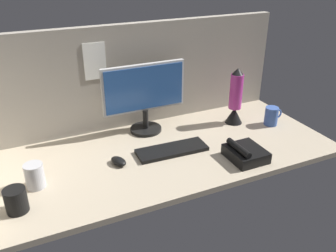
{
  "coord_description": "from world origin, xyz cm",
  "views": [
    {
      "loc": [
        -64.83,
        -149.38,
        94.91
      ],
      "look_at": [
        0.35,
        0.0,
        14.0
      ],
      "focal_mm": 38.33,
      "sensor_mm": 36.0,
      "label": 1
    }
  ],
  "objects_px": {
    "mug_black_travel": "(16,200)",
    "desk_phone": "(245,153)",
    "monitor": "(144,94)",
    "mug_ceramic_blue": "(272,116)",
    "mouse": "(119,161)",
    "keyboard": "(172,150)",
    "mug_steel": "(35,176)",
    "lava_lamp": "(235,100)"
  },
  "relations": [
    {
      "from": "mouse",
      "to": "mug_black_travel",
      "type": "distance_m",
      "value": 0.5
    },
    {
      "from": "mouse",
      "to": "mug_black_travel",
      "type": "bearing_deg",
      "value": 179.72
    },
    {
      "from": "monitor",
      "to": "mug_black_travel",
      "type": "height_order",
      "value": "monitor"
    },
    {
      "from": "mug_black_travel",
      "to": "desk_phone",
      "type": "xyz_separation_m",
      "value": [
        1.07,
        -0.05,
        -0.02
      ]
    },
    {
      "from": "monitor",
      "to": "desk_phone",
      "type": "bearing_deg",
      "value": -56.33
    },
    {
      "from": "mug_steel",
      "to": "mug_ceramic_blue",
      "type": "bearing_deg",
      "value": 2.94
    },
    {
      "from": "mug_ceramic_blue",
      "to": "mug_black_travel",
      "type": "bearing_deg",
      "value": -171.69
    },
    {
      "from": "monitor",
      "to": "keyboard",
      "type": "height_order",
      "value": "monitor"
    },
    {
      "from": "desk_phone",
      "to": "mouse",
      "type": "bearing_deg",
      "value": 160.0
    },
    {
      "from": "mug_steel",
      "to": "mug_ceramic_blue",
      "type": "distance_m",
      "value": 1.36
    },
    {
      "from": "mug_ceramic_blue",
      "to": "lava_lamp",
      "type": "height_order",
      "value": "lava_lamp"
    },
    {
      "from": "monitor",
      "to": "desk_phone",
      "type": "distance_m",
      "value": 0.64
    },
    {
      "from": "keyboard",
      "to": "mug_steel",
      "type": "height_order",
      "value": "mug_steel"
    },
    {
      "from": "mouse",
      "to": "desk_phone",
      "type": "relative_size",
      "value": 0.5
    },
    {
      "from": "mouse",
      "to": "mug_steel",
      "type": "bearing_deg",
      "value": 164.09
    },
    {
      "from": "mug_steel",
      "to": "mug_black_travel",
      "type": "bearing_deg",
      "value": -121.74
    },
    {
      "from": "mouse",
      "to": "mug_ceramic_blue",
      "type": "bearing_deg",
      "value": -16.72
    },
    {
      "from": "keyboard",
      "to": "mouse",
      "type": "xyz_separation_m",
      "value": [
        -0.29,
        -0.0,
        0.01
      ]
    },
    {
      "from": "mug_steel",
      "to": "mug_black_travel",
      "type": "height_order",
      "value": "mug_steel"
    },
    {
      "from": "mug_black_travel",
      "to": "desk_phone",
      "type": "distance_m",
      "value": 1.07
    },
    {
      "from": "mug_steel",
      "to": "lava_lamp",
      "type": "height_order",
      "value": "lava_lamp"
    },
    {
      "from": "keyboard",
      "to": "mouse",
      "type": "relative_size",
      "value": 3.85
    },
    {
      "from": "keyboard",
      "to": "lava_lamp",
      "type": "height_order",
      "value": "lava_lamp"
    },
    {
      "from": "mug_black_travel",
      "to": "keyboard",
      "type": "bearing_deg",
      "value": 12.26
    },
    {
      "from": "mouse",
      "to": "lava_lamp",
      "type": "relative_size",
      "value": 0.28
    },
    {
      "from": "mug_steel",
      "to": "mouse",
      "type": "bearing_deg",
      "value": 3.52
    },
    {
      "from": "mug_black_travel",
      "to": "lava_lamp",
      "type": "height_order",
      "value": "lava_lamp"
    },
    {
      "from": "lava_lamp",
      "to": "mug_ceramic_blue",
      "type": "bearing_deg",
      "value": -32.18
    },
    {
      "from": "mug_steel",
      "to": "mug_ceramic_blue",
      "type": "xyz_separation_m",
      "value": [
        1.35,
        0.07,
        -0.0
      ]
    },
    {
      "from": "mouse",
      "to": "mug_steel",
      "type": "xyz_separation_m",
      "value": [
        -0.39,
        -0.02,
        0.04
      ]
    },
    {
      "from": "keyboard",
      "to": "desk_phone",
      "type": "distance_m",
      "value": 0.37
    },
    {
      "from": "mug_steel",
      "to": "desk_phone",
      "type": "bearing_deg",
      "value": -11.06
    },
    {
      "from": "mug_black_travel",
      "to": "mug_ceramic_blue",
      "type": "bearing_deg",
      "value": 8.31
    },
    {
      "from": "monitor",
      "to": "mug_black_travel",
      "type": "xyz_separation_m",
      "value": [
        -0.73,
        -0.45,
        -0.17
      ]
    },
    {
      "from": "monitor",
      "to": "desk_phone",
      "type": "height_order",
      "value": "monitor"
    },
    {
      "from": "keyboard",
      "to": "desk_phone",
      "type": "bearing_deg",
      "value": -33.27
    },
    {
      "from": "monitor",
      "to": "mug_steel",
      "type": "relative_size",
      "value": 4.18
    },
    {
      "from": "mug_black_travel",
      "to": "lava_lamp",
      "type": "xyz_separation_m",
      "value": [
        1.25,
        0.33,
        0.09
      ]
    },
    {
      "from": "monitor",
      "to": "desk_phone",
      "type": "xyz_separation_m",
      "value": [
        0.34,
        -0.5,
        -0.19
      ]
    },
    {
      "from": "keyboard",
      "to": "monitor",
      "type": "bearing_deg",
      "value": 99.16
    },
    {
      "from": "monitor",
      "to": "mug_ceramic_blue",
      "type": "distance_m",
      "value": 0.77
    },
    {
      "from": "monitor",
      "to": "mug_steel",
      "type": "bearing_deg",
      "value": -153.98
    }
  ]
}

